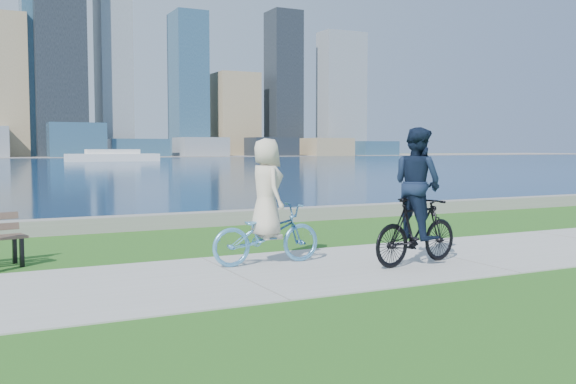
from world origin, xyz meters
The scene contains 7 objects.
ground centered at (0.00, 0.00, 0.00)m, with size 320.00×320.00×0.00m, color #215516.
concrete_path centered at (0.00, 0.00, 0.01)m, with size 80.00×3.50×0.02m, color #9E9F9A.
seawall centered at (0.00, 6.20, 0.17)m, with size 90.00×0.50×0.35m, color gray.
bay_water centered at (0.00, 72.00, 0.00)m, with size 320.00×131.00×0.01m, color #0C284E.
ferry_far centered at (13.89, 81.22, 0.70)m, with size 12.38×3.54×1.68m.
cyclist_woman centered at (0.78, 0.69, 0.80)m, with size 0.68×1.91×2.09m.
cyclist_man centered at (2.99, -0.46, 0.97)m, with size 0.86×1.93×2.27m.
Camera 1 is at (-3.58, -8.97, 1.96)m, focal length 40.00 mm.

